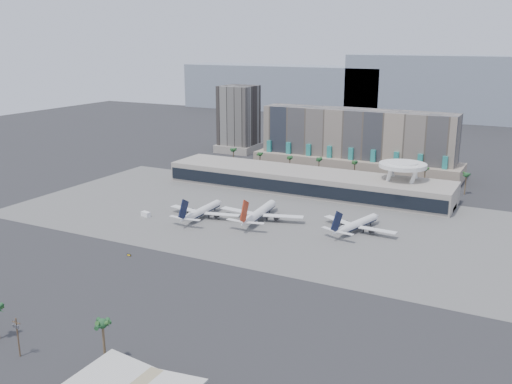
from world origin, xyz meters
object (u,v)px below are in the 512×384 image
at_px(utility_pole, 17,334).
at_px(airliner_left, 203,211).
at_px(service_vehicle_b, 254,221).
at_px(taxiway_sign, 129,255).
at_px(service_vehicle_a, 146,214).
at_px(airliner_centre, 260,213).
at_px(airliner_right, 357,224).

distance_m(utility_pole, airliner_left, 136.47).
distance_m(service_vehicle_b, taxiway_sign, 68.32).
height_order(service_vehicle_a, taxiway_sign, service_vehicle_a).
bearing_deg(utility_pole, airliner_centre, 88.62).
height_order(airliner_left, airliner_right, airliner_left).
bearing_deg(utility_pole, service_vehicle_a, 112.54).
bearing_deg(taxiway_sign, service_vehicle_b, 68.17).
bearing_deg(service_vehicle_a, utility_pole, -51.31).
distance_m(airliner_left, service_vehicle_a, 29.24).
bearing_deg(utility_pole, airliner_right, 70.96).
bearing_deg(service_vehicle_b, utility_pole, -112.88).
bearing_deg(airliner_centre, service_vehicle_a, -163.70).
bearing_deg(service_vehicle_a, service_vehicle_b, 33.01).
xyz_separation_m(utility_pole, airliner_centre, (3.45, 143.63, -3.17)).
distance_m(service_vehicle_a, service_vehicle_b, 56.10).
distance_m(airliner_centre, taxiway_sign, 73.18).
height_order(airliner_left, service_vehicle_a, airliner_left).
bearing_deg(airliner_centre, service_vehicle_b, -101.84).
bearing_deg(utility_pole, airliner_left, 100.21).
distance_m(utility_pole, airliner_centre, 143.71).
bearing_deg(utility_pole, taxiway_sign, 106.86).
relative_size(utility_pole, airliner_left, 0.29).
xyz_separation_m(airliner_right, service_vehicle_a, (-102.42, -27.04, -2.26)).
bearing_deg(airliner_right, airliner_left, -153.29).
bearing_deg(service_vehicle_b, taxiway_sign, -133.82).
bearing_deg(airliner_left, taxiway_sign, -90.04).
xyz_separation_m(airliner_left, airliner_right, (75.78, 15.24, -0.07)).
height_order(utility_pole, taxiway_sign, utility_pole).
height_order(utility_pole, airliner_left, airliner_left).
bearing_deg(service_vehicle_a, taxiway_sign, -43.12).
height_order(service_vehicle_a, service_vehicle_b, service_vehicle_a).
bearing_deg(service_vehicle_b, airliner_right, -9.23).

